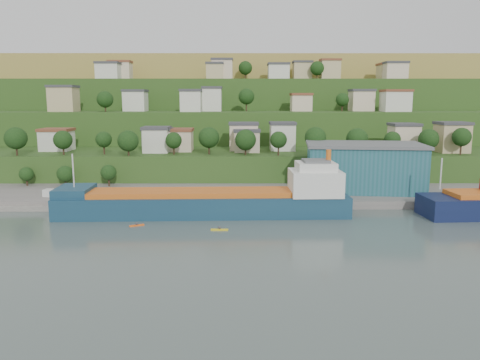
{
  "coord_description": "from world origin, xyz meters",
  "views": [
    {
      "loc": [
        -0.28,
        -96.11,
        26.48
      ],
      "look_at": [
        0.05,
        15.0,
        7.33
      ],
      "focal_mm": 35.0,
      "sensor_mm": 36.0,
      "label": 1
    }
  ],
  "objects_px": {
    "warehouse": "(364,167)",
    "caravan": "(55,194)",
    "cargo_ship_near": "(213,204)",
    "kayak_orange": "(137,225)"
  },
  "relations": [
    {
      "from": "warehouse",
      "to": "caravan",
      "type": "distance_m",
      "value": 81.95
    },
    {
      "from": "cargo_ship_near",
      "to": "caravan",
      "type": "height_order",
      "value": "cargo_ship_near"
    },
    {
      "from": "cargo_ship_near",
      "to": "kayak_orange",
      "type": "distance_m",
      "value": 18.42
    },
    {
      "from": "caravan",
      "to": "kayak_orange",
      "type": "relative_size",
      "value": 1.84
    },
    {
      "from": "warehouse",
      "to": "kayak_orange",
      "type": "xyz_separation_m",
      "value": [
        -55.9,
        -30.06,
        -8.2
      ]
    },
    {
      "from": "cargo_ship_near",
      "to": "warehouse",
      "type": "distance_m",
      "value": 45.6
    },
    {
      "from": "warehouse",
      "to": "caravan",
      "type": "height_order",
      "value": "warehouse"
    },
    {
      "from": "caravan",
      "to": "cargo_ship_near",
      "type": "bearing_deg",
      "value": -7.25
    },
    {
      "from": "cargo_ship_near",
      "to": "warehouse",
      "type": "bearing_deg",
      "value": 25.49
    },
    {
      "from": "cargo_ship_near",
      "to": "kayak_orange",
      "type": "relative_size",
      "value": 21.84
    }
  ]
}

